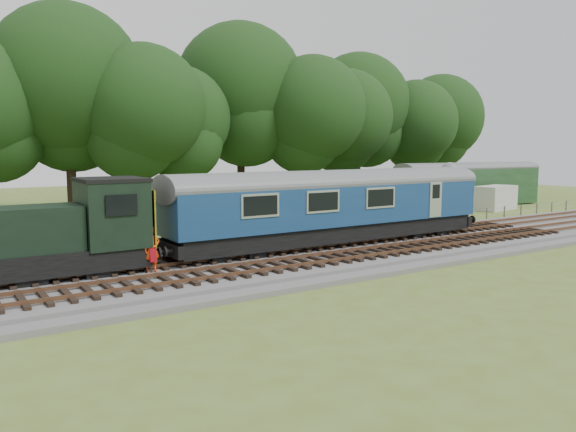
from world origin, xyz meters
TOP-DOWN VIEW (x-y plane):
  - ground at (0.00, 0.00)m, footprint 120.00×120.00m
  - ballast at (0.00, 0.00)m, footprint 70.00×7.00m
  - track_north at (0.00, 1.40)m, footprint 67.20×2.40m
  - track_south at (0.00, -1.60)m, footprint 67.20×2.40m
  - fence at (0.00, 4.50)m, footprint 64.00×0.12m
  - tree_line at (0.00, 22.00)m, footprint 70.00×8.00m
  - dmu_railcar at (3.83, 1.40)m, footprint 18.05×2.86m
  - shunter_loco at (-10.09, 1.40)m, footprint 8.91×2.60m
  - worker at (-6.19, 0.29)m, footprint 0.73×0.53m
  - parked_coach at (27.59, 12.30)m, footprint 15.25×4.19m
  - shed at (22.84, 15.93)m, footprint 3.70×3.70m
  - caravan at (27.00, 9.04)m, footprint 4.47×2.76m

SIDE VIEW (x-z plane):
  - ground at x=0.00m, z-range 0.00..0.00m
  - fence at x=0.00m, z-range -0.50..0.50m
  - tree_line at x=0.00m, z-range -9.00..9.00m
  - ballast at x=0.00m, z-range 0.00..0.35m
  - track_north at x=0.00m, z-range 0.31..0.52m
  - track_south at x=0.00m, z-range 0.31..0.52m
  - caravan at x=27.00m, z-range 0.00..2.04m
  - worker at x=-6.19m, z-range 0.35..2.22m
  - shed at x=22.84m, z-range 0.02..3.00m
  - shunter_loco at x=-10.09m, z-range 0.29..3.66m
  - parked_coach at x=27.59m, z-range 0.24..4.09m
  - dmu_railcar at x=3.83m, z-range 0.67..4.54m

